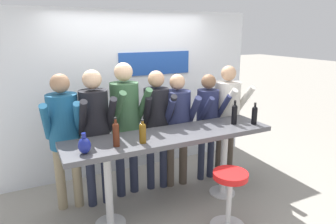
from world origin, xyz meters
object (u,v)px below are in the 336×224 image
Objects in this scene: tasting_table at (171,145)px; person_left at (95,124)px; person_far_right at (227,109)px; wine_bottle_3 at (116,133)px; bar_stool at (230,191)px; wine_bottle_0 at (255,114)px; wine_bottle_1 at (143,132)px; person_center_left at (125,116)px; person_center_right at (177,119)px; person_center at (157,118)px; decorative_vase at (84,145)px; person_far_left at (64,128)px; wine_bottle_2 at (234,113)px; person_right at (208,115)px.

tasting_table is 1.46× the size of person_left.
person_far_right is 5.31× the size of wine_bottle_3.
wine_bottle_0 reaches higher than bar_stool.
wine_bottle_1 is at bearing 179.80° from wine_bottle_0.
person_center_right is at bearing -13.73° from person_center_left.
person_center_left is at bearing -171.95° from person_center.
decorative_vase is at bearing -140.68° from person_center_left.
tasting_table is 0.52m from wine_bottle_1.
person_far_right reaches higher than decorative_vase.
wine_bottle_0 is (-0.04, -0.63, 0.08)m from person_far_right.
wine_bottle_3 is (-1.92, -0.60, 0.10)m from person_far_right.
person_far_left is 0.95× the size of person_center_left.
decorative_vase is (-1.41, -0.66, 0.08)m from person_center_right.
person_center_left is at bearing -179.67° from person_center_right.
person_center_right is 5.08× the size of wine_bottle_3.
wine_bottle_2 is (0.58, -0.53, 0.14)m from person_center_right.
wine_bottle_0 is (2.33, -0.72, 0.07)m from person_far_left.
person_far_right is 1.75m from wine_bottle_1.
person_center is 1.32m from decorative_vase.
person_center is (1.22, -0.03, -0.01)m from person_far_left.
person_center reaches higher than person_center_right.
tasting_table is 8.01× the size of wine_bottle_3.
person_center_left is 1.06× the size of person_far_right.
decorative_vase is (-0.68, -0.73, -0.04)m from person_center_left.
wine_bottle_3 is at bearing 8.74° from decorative_vase.
person_far_left is 0.78m from person_center_left.
bar_stool is 1.52m from person_far_right.
bar_stool is 3.19× the size of decorative_vase.
wine_bottle_0 is at bearing -7.85° from person_far_left.
person_center_left is 5.61× the size of wine_bottle_2.
tasting_table is 1.51× the size of person_far_right.
wine_bottle_3 is (-0.29, 0.03, 0.02)m from wine_bottle_1.
tasting_table is 1.21m from wine_bottle_0.
person_right is 6.00× the size of wine_bottle_1.
wine_bottle_3 is (-1.89, 0.04, 0.01)m from wine_bottle_0.
person_center_right is at bearing 55.55° from tasting_table.
person_center is at bearing 168.73° from person_far_right.
person_center is (-0.36, 1.21, 0.60)m from bar_stool.
person_far_left is at bearing 166.97° from person_left.
tasting_table is 0.98m from person_left.
wine_bottle_3 is (-1.57, -0.59, 0.15)m from person_right.
person_center_left reaches higher than person_far_right.
person_center_left is 1.13× the size of person_right.
person_right is (0.50, -0.01, -0.00)m from person_center_right.
person_center_right is 1.02× the size of person_right.
person_far_right is (1.59, -0.08, -0.08)m from person_center_left.
person_far_left is at bearing -176.81° from person_center_right.
person_center_right reaches higher than decorative_vase.
person_center reaches higher than tasting_table.
person_left is at bearing 148.79° from tasting_table.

